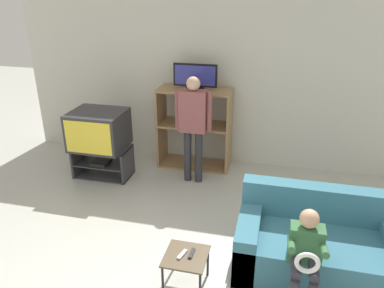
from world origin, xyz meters
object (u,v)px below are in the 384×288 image
(tv_stand, at_px, (103,161))
(television_flat, at_px, (195,77))
(remote_control_white, at_px, (182,254))
(couch, at_px, (317,246))
(television_main, at_px, (99,130))
(snack_table, at_px, (186,259))
(person_seated_child, at_px, (306,253))
(remote_control_black, at_px, (192,253))
(person_standing_adult, at_px, (193,120))
(media_shelf, at_px, (195,128))

(tv_stand, relative_size, television_flat, 1.28)
(television_flat, distance_m, remote_control_white, 2.87)
(tv_stand, height_order, couch, couch)
(tv_stand, xyz_separation_m, television_main, (-0.01, -0.01, 0.52))
(snack_table, relative_size, person_seated_child, 0.43)
(television_main, xyz_separation_m, remote_control_white, (1.79, -1.92, -0.39))
(television_flat, relative_size, person_seated_child, 0.69)
(remote_control_black, xyz_separation_m, person_seated_child, (1.03, 0.00, 0.20))
(remote_control_black, distance_m, remote_control_white, 0.09)
(tv_stand, distance_m, person_standing_adult, 1.57)
(television_main, relative_size, person_standing_adult, 0.49)
(television_main, bearing_deg, remote_control_white, -47.04)
(tv_stand, xyz_separation_m, couch, (3.06, -1.37, 0.05))
(media_shelf, relative_size, snack_table, 3.11)
(remote_control_white, bearing_deg, media_shelf, 117.09)
(couch, bearing_deg, person_standing_adult, 137.38)
(snack_table, distance_m, couch, 1.36)
(person_seated_child, bearing_deg, remote_control_black, -179.73)
(remote_control_white, relative_size, couch, 0.09)
(tv_stand, relative_size, media_shelf, 0.67)
(tv_stand, relative_size, couch, 0.52)
(media_shelf, distance_m, person_standing_adult, 0.61)
(snack_table, height_order, person_standing_adult, person_standing_adult)
(snack_table, height_order, remote_control_white, remote_control_white)
(snack_table, distance_m, remote_control_black, 0.08)
(television_flat, bearing_deg, person_standing_adult, -79.60)
(television_main, xyz_separation_m, remote_control_black, (1.87, -1.88, -0.39))
(media_shelf, bearing_deg, snack_table, -78.49)
(television_main, xyz_separation_m, person_standing_adult, (1.39, 0.17, 0.21))
(television_main, xyz_separation_m, television_flat, (1.30, 0.69, 0.70))
(television_main, relative_size, media_shelf, 0.61)
(couch, relative_size, person_standing_adult, 1.02)
(television_main, xyz_separation_m, media_shelf, (1.29, 0.68, -0.11))
(television_main, distance_m, remote_control_black, 2.68)
(person_standing_adult, xyz_separation_m, person_seated_child, (1.51, -2.05, -0.39))
(remote_control_black, height_order, person_seated_child, person_seated_child)
(person_seated_child, bearing_deg, remote_control_white, -177.89)
(couch, relative_size, person_seated_child, 1.69)
(media_shelf, bearing_deg, remote_control_white, -79.26)
(snack_table, xyz_separation_m, remote_control_white, (-0.03, -0.01, 0.06))
(tv_stand, distance_m, remote_control_black, 2.66)
(tv_stand, relative_size, snack_table, 2.07)
(media_shelf, height_order, snack_table, media_shelf)
(television_main, xyz_separation_m, person_seated_child, (2.90, -1.88, -0.18))
(tv_stand, height_order, snack_table, tv_stand)
(tv_stand, bearing_deg, remote_control_black, -45.42)
(tv_stand, height_order, media_shelf, media_shelf)
(television_main, height_order, media_shelf, media_shelf)
(television_main, bearing_deg, media_shelf, 27.87)
(remote_control_white, height_order, person_seated_child, person_seated_child)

